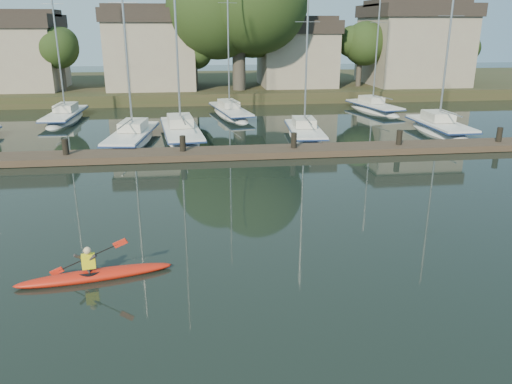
{
  "coord_description": "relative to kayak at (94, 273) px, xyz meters",
  "views": [
    {
      "loc": [
        -2.4,
        -12.15,
        6.73
      ],
      "look_at": [
        -0.32,
        4.23,
        1.2
      ],
      "focal_mm": 35.0,
      "sensor_mm": 36.0,
      "label": 1
    }
  ],
  "objects": [
    {
      "name": "dock",
      "position": [
        5.31,
        13.22,
        0.04
      ],
      "size": [
        34.0,
        2.0,
        1.8
      ],
      "color": "#4B392B",
      "rests_on": "ground"
    },
    {
      "name": "sailboat_7",
      "position": [
        17.84,
        26.97,
        -0.34
      ],
      "size": [
        3.46,
        7.75,
        12.1
      ],
      "rotation": [
        0.0,
        0.0,
        0.21
      ],
      "color": "silver",
      "rests_on": "ground"
    },
    {
      "name": "sailboat_2",
      "position": [
        2.13,
        18.47,
        -0.36
      ],
      "size": [
        3.19,
        9.66,
        15.7
      ],
      "rotation": [
        0.0,
        0.0,
        0.1
      ],
      "color": "silver",
      "rests_on": "ground"
    },
    {
      "name": "sailboat_6",
      "position": [
        5.84,
        26.35,
        -0.33
      ],
      "size": [
        3.42,
        9.16,
        14.26
      ],
      "rotation": [
        0.0,
        0.0,
        0.18
      ],
      "color": "silver",
      "rests_on": "ground"
    },
    {
      "name": "sailboat_4",
      "position": [
        19.13,
        17.95,
        -0.37
      ],
      "size": [
        2.29,
        7.52,
        12.76
      ],
      "rotation": [
        0.0,
        0.0,
        0.01
      ],
      "color": "silver",
      "rests_on": "ground"
    },
    {
      "name": "sailboat_5",
      "position": [
        -6.61,
        25.77,
        -0.34
      ],
      "size": [
        2.25,
        8.55,
        14.05
      ],
      "rotation": [
        0.0,
        0.0,
        -0.03
      ],
      "color": "silver",
      "rests_on": "ground"
    },
    {
      "name": "ground",
      "position": [
        5.31,
        -0.78,
        -0.17
      ],
      "size": [
        160.0,
        160.0,
        0.0
      ],
      "primitive_type": "plane",
      "color": "black",
      "rests_on": "ground"
    },
    {
      "name": "sailboat_1",
      "position": [
        -0.82,
        17.62,
        -0.35
      ],
      "size": [
        3.16,
        8.61,
        13.75
      ],
      "rotation": [
        0.0,
        0.0,
        -0.13
      ],
      "color": "silver",
      "rests_on": "ground"
    },
    {
      "name": "kayak",
      "position": [
        0.0,
        0.0,
        0.0
      ],
      "size": [
        4.29,
        1.34,
        1.36
      ],
      "rotation": [
        0.0,
        0.0,
        0.18
      ],
      "color": "red",
      "rests_on": "ground"
    },
    {
      "name": "shore",
      "position": [
        6.92,
        39.51,
        3.06
      ],
      "size": [
        90.0,
        25.25,
        12.75
      ],
      "color": "#2B341A",
      "rests_on": "ground"
    },
    {
      "name": "sailboat_3",
      "position": [
        9.92,
        17.68,
        -0.34
      ],
      "size": [
        2.51,
        7.6,
        12.05
      ],
      "rotation": [
        0.0,
        0.0,
        -0.07
      ],
      "color": "silver",
      "rests_on": "ground"
    }
  ]
}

